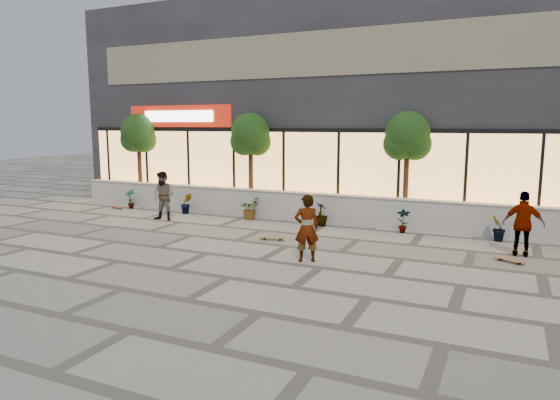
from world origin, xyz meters
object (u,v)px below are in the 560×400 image
at_px(tree_mideast, 407,139).
at_px(skateboard_left, 117,207).
at_px(tree_midwest, 251,137).
at_px(skater_right_near, 523,224).
at_px(skateboard_center, 272,238).
at_px(skateboard_right_near, 509,259).
at_px(tree_west, 138,135).
at_px(skater_center, 307,228).
at_px(skater_left, 164,196).

bearing_deg(tree_mideast, skateboard_left, -172.59).
bearing_deg(skateboard_left, tree_midwest, 31.83).
xyz_separation_m(skater_right_near, skateboard_center, (-6.82, -1.11, -0.79)).
bearing_deg(skateboard_right_near, skateboard_center, -150.25).
xyz_separation_m(tree_west, skater_right_near, (15.12, -2.80, -2.12)).
bearing_deg(skater_center, skater_left, -55.18).
bearing_deg(skateboard_right_near, tree_mideast, 159.90).
relative_size(skater_left, skateboard_right_near, 2.26).
bearing_deg(skateboard_left, skater_left, -3.08).
distance_m(skater_right_near, skateboard_right_near, 1.17).
bearing_deg(skateboard_center, skateboard_left, 150.70).
bearing_deg(skater_left, skateboard_left, 154.38).
bearing_deg(tree_mideast, skateboard_center, -129.30).
distance_m(tree_mideast, skater_center, 6.20).
xyz_separation_m(tree_midwest, skateboard_center, (2.80, -3.91, -2.91)).
relative_size(skater_right_near, skateboard_left, 2.36).
bearing_deg(skater_center, skateboard_left, -53.91).
distance_m(tree_midwest, skateboard_left, 6.43).
height_order(skater_center, skater_right_near, skater_right_near).
bearing_deg(skater_left, skater_right_near, -6.31).
bearing_deg(tree_mideast, skater_center, -103.77).
xyz_separation_m(skater_right_near, skateboard_left, (-15.15, 1.30, -0.80)).
distance_m(skater_left, skater_right_near, 11.76).
bearing_deg(skater_right_near, skater_left, -1.18).
height_order(skater_left, skater_right_near, skater_left).
bearing_deg(tree_midwest, skateboard_left, -164.82).
height_order(skater_left, skateboard_left, skater_left).
bearing_deg(tree_midwest, skateboard_center, -54.37).
bearing_deg(skater_center, skateboard_right_near, 171.89).
relative_size(tree_mideast, skateboard_left, 5.33).
bearing_deg(skater_left, skateboard_right_near, -10.36).
bearing_deg(skateboard_left, tree_mideast, 24.07).
relative_size(tree_mideast, skater_right_near, 2.25).
height_order(tree_mideast, skateboard_center, tree_mideast).
distance_m(tree_west, tree_midwest, 5.50).
distance_m(tree_west, skateboard_right_near, 15.55).
distance_m(skater_center, skater_right_near, 5.77).
distance_m(tree_midwest, skater_center, 7.61).
bearing_deg(skater_right_near, tree_midwest, -16.99).
relative_size(skateboard_left, skateboard_right_near, 0.93).
bearing_deg(tree_west, skater_right_near, -10.49).
height_order(skater_right_near, skateboard_left, skater_right_near).
bearing_deg(tree_mideast, tree_west, 180.00).
xyz_separation_m(tree_west, skateboard_left, (-0.03, -1.50, -2.91)).
bearing_deg(tree_west, tree_mideast, 0.00).
distance_m(skateboard_center, skateboard_right_near, 6.54).
relative_size(skater_center, skater_left, 0.97).
relative_size(tree_west, skateboard_left, 5.33).
relative_size(tree_west, skateboard_center, 4.88).
height_order(tree_west, skateboard_right_near, tree_west).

